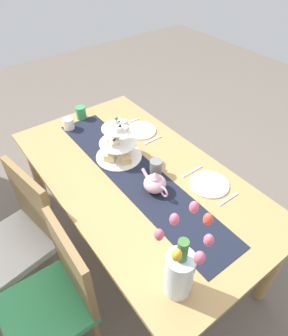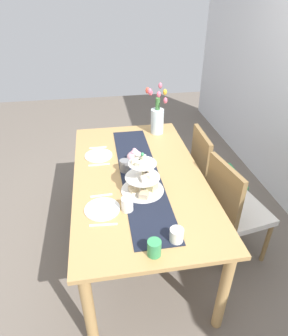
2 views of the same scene
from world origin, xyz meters
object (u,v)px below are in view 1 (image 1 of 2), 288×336
at_px(tulip_vase, 180,269).
at_px(knife_right, 129,122).
at_px(dinner_plate_right, 140,130).
at_px(fork_right, 152,140).
at_px(mug_grey, 156,167).
at_px(tiered_cake_stand, 118,145).
at_px(dining_table, 138,185).
at_px(mug_orange, 81,113).
at_px(teapot, 155,183).
at_px(fork_left, 228,199).
at_px(knife_left, 192,171).
at_px(chair_left, 56,295).
at_px(mug_white_text, 119,131).
at_px(chair_right, 22,232).
at_px(dinner_plate_left, 209,184).
at_px(cream_jug, 69,124).

xyz_separation_m(tulip_vase, knife_right, (1.20, -0.57, -0.16)).
height_order(dinner_plate_right, fork_right, dinner_plate_right).
bearing_deg(mug_grey, tiered_cake_stand, 19.93).
bearing_deg(dining_table, mug_orange, -2.10).
height_order(teapot, knife_right, teapot).
xyz_separation_m(dining_table, tiered_cake_stand, (0.21, 0.00, 0.19)).
relative_size(fork_left, knife_left, 0.88).
height_order(chair_left, tiered_cake_stand, tiered_cake_stand).
bearing_deg(knife_right, mug_grey, 161.32).
height_order(mug_white_text, mug_orange, same).
relative_size(chair_right, mug_grey, 9.58).
height_order(dining_table, mug_white_text, mug_white_text).
bearing_deg(fork_right, dinner_plate_left, 180.00).
height_order(tulip_vase, fork_left, tulip_vase).
bearing_deg(tulip_vase, chair_left, 45.49).
relative_size(knife_left, dinner_plate_right, 0.74).
bearing_deg(knife_left, dining_table, 57.65).
bearing_deg(knife_left, teapot, 87.39).
bearing_deg(mug_white_text, dining_table, 162.16).
xyz_separation_m(chair_left, mug_orange, (1.05, -0.74, 0.29)).
xyz_separation_m(tulip_vase, dinner_plate_left, (0.36, -0.57, -0.16)).
distance_m(fork_right, mug_grey, 0.34).
distance_m(dining_table, knife_left, 0.35).
bearing_deg(fork_left, chair_left, 78.61).
bearing_deg(mug_white_text, chair_right, 101.97).
bearing_deg(mug_orange, mug_grey, -175.45).
height_order(chair_right, cream_jug, chair_right).
height_order(tiered_cake_stand, knife_right, tiered_cake_stand).
xyz_separation_m(knife_left, knife_right, (0.69, 0.00, 0.00)).
bearing_deg(cream_jug, knife_right, -115.60).
xyz_separation_m(teapot, mug_white_text, (0.57, -0.13, -0.01)).
relative_size(chair_left, dinner_plate_left, 3.96).
relative_size(fork_left, knife_right, 0.88).
distance_m(dining_table, mug_orange, 0.79).
bearing_deg(mug_orange, chair_right, 127.07).
distance_m(knife_left, knife_right, 0.69).
bearing_deg(fork_right, teapot, 143.60).
bearing_deg(dining_table, fork_right, -52.45).
distance_m(fork_left, mug_grey, 0.46).
distance_m(chair_left, cream_jug, 1.18).
bearing_deg(mug_white_text, tulip_vase, 159.14).
bearing_deg(teapot, dinner_plate_right, -28.27).
height_order(fork_left, fork_right, same).
bearing_deg(dinner_plate_right, teapot, 151.73).
height_order(chair_right, tiered_cake_stand, tiered_cake_stand).
height_order(tulip_vase, mug_white_text, tulip_vase).
xyz_separation_m(chair_right, mug_orange, (0.56, -0.74, 0.29)).
xyz_separation_m(tulip_vase, mug_white_text, (1.09, -0.41, -0.11)).
relative_size(knife_left, knife_right, 1.00).
bearing_deg(tiered_cake_stand, chair_right, 89.25).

